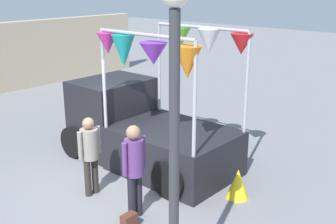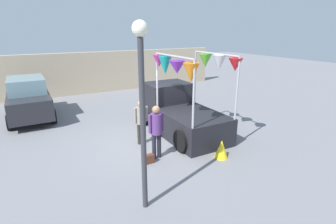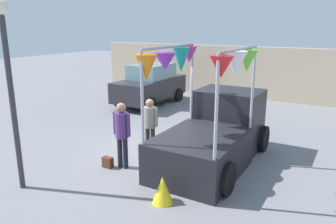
% 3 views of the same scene
% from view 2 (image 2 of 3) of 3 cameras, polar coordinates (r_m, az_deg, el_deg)
% --- Properties ---
extents(ground_plane, '(60.00, 60.00, 0.00)m').
position_cam_2_polar(ground_plane, '(9.68, -3.59, -6.60)').
color(ground_plane, slate).
extents(vendor_truck, '(2.43, 4.09, 3.15)m').
position_cam_2_polar(vendor_truck, '(10.47, 2.45, 0.63)').
color(vendor_truck, black).
rests_on(vendor_truck, ground).
extents(parked_car, '(1.88, 4.00, 1.88)m').
position_cam_2_polar(parked_car, '(13.56, -28.08, 2.64)').
color(parked_car, '#26262B').
rests_on(parked_car, ground).
extents(person_customer, '(0.53, 0.34, 1.74)m').
position_cam_2_polar(person_customer, '(8.15, -2.55, -3.28)').
color(person_customer, black).
rests_on(person_customer, ground).
extents(person_vendor, '(0.53, 0.34, 1.60)m').
position_cam_2_polar(person_vendor, '(9.27, -5.89, -1.36)').
color(person_vendor, '#2D2823').
rests_on(person_vendor, ground).
extents(handbag, '(0.28, 0.16, 0.28)m').
position_cam_2_polar(handbag, '(8.22, -4.05, -10.12)').
color(handbag, '#592D1E').
rests_on(handbag, ground).
extents(street_lamp, '(0.32, 0.32, 4.13)m').
position_cam_2_polar(street_lamp, '(5.36, -5.68, 3.71)').
color(street_lamp, '#333338').
rests_on(street_lamp, ground).
extents(brick_boundary_wall, '(18.00, 0.36, 2.60)m').
position_cam_2_polar(brick_boundary_wall, '(17.61, -16.59, 8.16)').
color(brick_boundary_wall, tan).
rests_on(brick_boundary_wall, ground).
extents(folded_kite_bundle_sunflower, '(0.55, 0.55, 0.60)m').
position_cam_2_polar(folded_kite_bundle_sunflower, '(8.62, 11.55, -7.90)').
color(folded_kite_bundle_sunflower, yellow).
rests_on(folded_kite_bundle_sunflower, ground).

